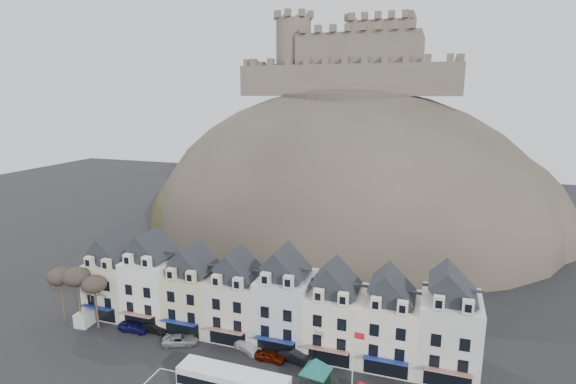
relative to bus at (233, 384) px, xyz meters
The scene contains 16 objects.
townhouse_terrace 13.90m from the bus, 97.58° to the left, with size 54.40×9.35×11.80m.
castle_hill 66.38m from the bus, 90.58° to the left, with size 100.00×76.00×68.00m.
castle 82.73m from the bus, 91.11° to the left, with size 50.20×22.20×22.00m.
tree_left_far 32.30m from the bus, 165.67° to the left, with size 3.61×3.61×8.24m.
tree_left_mid 29.50m from the bus, 164.20° to the left, with size 3.78×3.78×8.64m.
tree_left_near 26.55m from the bus, 162.41° to the left, with size 3.43×3.43×7.84m.
bus is the anchor object (origin of this frame).
bus_shelter 9.26m from the bus, 30.25° to the left, with size 6.12×6.12×3.92m.
flagpole 13.22m from the bus, 19.54° to the left, with size 1.20×0.14×8.31m.
white_van 28.69m from the bus, 162.07° to the left, with size 2.20×4.49×1.99m.
car_navy 21.30m from the bus, 155.96° to the left, with size 1.77×4.41×1.50m, color #0D0D41.
car_black 19.23m from the bus, 150.66° to the left, with size 1.48×4.25×1.40m, color black.
car_silver 14.00m from the bus, 145.73° to the left, with size 2.13×4.54×1.28m, color #96999D.
car_white 9.80m from the bus, 104.62° to the left, with size 1.90×4.67×1.35m, color white.
car_maroon 8.36m from the bus, 82.44° to the left, with size 1.54×3.82×1.30m, color #4E1004.
car_charcoal 10.06m from the bus, 65.91° to the left, with size 1.60×4.59×1.51m, color black.
Camera 1 is at (21.23, -35.91, 32.48)m, focal length 28.00 mm.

